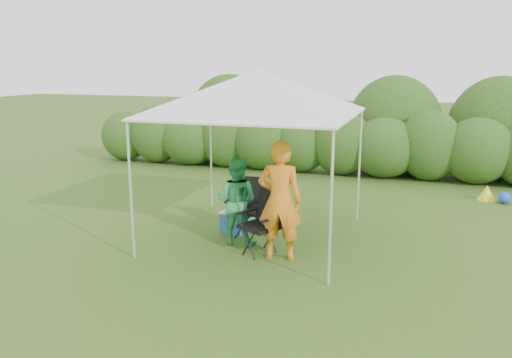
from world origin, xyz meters
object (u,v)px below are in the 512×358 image
(canopy, at_px, (258,92))
(chair_right, at_px, (264,218))
(cooler, at_px, (234,222))
(man, at_px, (280,201))
(chair_left, at_px, (246,202))
(woman, at_px, (236,201))

(canopy, bearing_deg, chair_right, -63.57)
(canopy, relative_size, cooler, 6.01)
(man, distance_m, cooler, 1.58)
(man, bearing_deg, chair_left, -53.65)
(cooler, bearing_deg, chair_right, -30.51)
(chair_right, height_order, chair_left, chair_right)
(chair_left, bearing_deg, woman, -94.98)
(chair_right, height_order, woman, woman)
(cooler, bearing_deg, chair_left, 20.26)
(chair_left, xyz_separation_m, cooler, (-0.22, -0.03, -0.37))
(canopy, bearing_deg, cooler, 166.62)
(chair_right, relative_size, chair_left, 1.01)
(canopy, height_order, cooler, canopy)
(canopy, height_order, chair_left, canopy)
(chair_right, relative_size, man, 0.55)
(canopy, xyz_separation_m, man, (0.61, -0.79, -1.55))
(chair_left, distance_m, cooler, 0.43)
(canopy, bearing_deg, man, -52.50)
(canopy, distance_m, cooler, 2.32)
(canopy, xyz_separation_m, chair_left, (-0.25, 0.14, -1.90))
(cooler, bearing_deg, woman, -52.47)
(canopy, relative_size, woman, 2.14)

